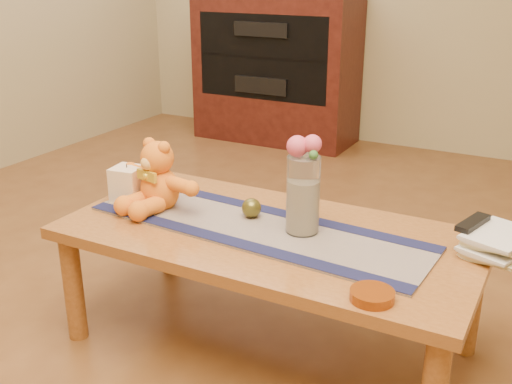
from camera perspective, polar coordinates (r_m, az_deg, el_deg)
The scene contains 30 objects.
floor at distance 2.28m, azimuth 1.14°, elevation -13.98°, with size 5.50×5.50×0.00m, color brown.
coffee_table_top at distance 2.07m, azimuth 1.23°, elevation -4.13°, with size 1.40×0.70×0.04m, color brown.
table_leg_fl at distance 2.31m, azimuth -16.75°, elevation -8.56°, with size 0.07×0.07×0.41m, color brown.
table_leg_bl at distance 2.69m, azimuth -8.21°, elevation -3.45°, with size 0.07×0.07×0.41m, color brown.
table_leg_br at distance 2.26m, azimuth 19.56°, elevation -9.57°, with size 0.07×0.07×0.41m, color brown.
persian_runner at distance 2.07m, azimuth -0.02°, elevation -3.30°, with size 1.20×0.35×0.01m, color #1E1948.
runner_border_near at distance 1.96m, azimuth -2.25°, elevation -4.63°, with size 1.20×0.06×0.00m, color #13163B.
runner_border_far at distance 2.19m, azimuth 1.98°, elevation -1.86°, with size 1.20×0.06×0.00m, color #13163B.
teddy_bear at distance 2.23m, azimuth -9.05°, elevation 1.59°, with size 0.35×0.29×0.24m, color orange, non-canonical shape.
pillar_candle at distance 2.33m, azimuth -11.91°, elevation 0.77°, with size 0.11×0.11×0.13m, color beige.
candle_wick at distance 2.30m, azimuth -12.04°, elevation 2.42°, with size 0.00×0.00×0.01m, color black.
glass_vase at distance 1.99m, azimuth 4.44°, elevation -0.28°, with size 0.11×0.11×0.26m, color silver.
potpourri_fill at distance 2.00m, azimuth 4.40°, elevation -1.32°, with size 0.09×0.09×0.18m, color beige.
rose_left at distance 1.93m, azimuth 3.91°, elevation 4.30°, with size 0.07×0.07×0.07m, color #D34A68.
rose_right at distance 1.93m, azimuth 5.32°, elevation 4.51°, with size 0.06×0.06×0.06m, color #D34A68.
blue_flower_back at distance 1.96m, azimuth 5.24°, elevation 4.31°, with size 0.04×0.04×0.04m, color #5256B2.
blue_flower_side at distance 1.97m, azimuth 3.99°, elevation 4.14°, with size 0.04×0.04×0.04m, color #5256B2.
leaf_sprig at distance 1.91m, azimuth 5.41°, elevation 3.49°, with size 0.03×0.03×0.03m, color #33662D.
bronze_ball at distance 2.13m, azimuth -0.43°, elevation -1.51°, with size 0.07×0.07×0.07m, color #524D1B.
book_bottom at distance 2.06m, azimuth 19.55°, elevation -4.55°, with size 0.17×0.22×0.02m, color #F3EABC.
book_lower at distance 2.05m, azimuth 19.69°, elevation -4.15°, with size 0.16×0.22×0.02m, color #F3EABC.
book_upper at distance 2.05m, azimuth 19.56°, elevation -3.52°, with size 0.17×0.22×0.02m, color #F3EABC.
book_top at distance 2.03m, azimuth 19.82°, elevation -3.15°, with size 0.16×0.22×0.02m, color #F3EABC.
tv_remote at distance 2.02m, azimuth 19.68°, elevation -2.73°, with size 0.04×0.16×0.02m, color black.
amber_dish at distance 1.68m, azimuth 10.84°, elevation -9.50°, with size 0.12×0.12×0.03m, color #BF5914.
media_cabinet at distance 4.69m, azimuth 1.92°, elevation 11.52°, with size 1.20×0.50×1.10m, color black.
cabinet_cavity at distance 4.47m, azimuth 0.57°, elevation 12.50°, with size 1.02×0.03×0.61m, color black.
cabinet_shelf at distance 4.54m, azimuth 1.08°, elevation 12.63°, with size 1.02×0.20×0.03m, color black.
stereo_upper at distance 4.54m, azimuth 1.22°, elevation 15.14°, with size 0.42×0.28×0.10m, color black.
stereo_lower at distance 4.59m, azimuth 1.18°, elevation 10.22°, with size 0.42×0.28×0.12m, color black.
Camera 1 is at (0.84, -1.67, 1.30)m, focal length 42.65 mm.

